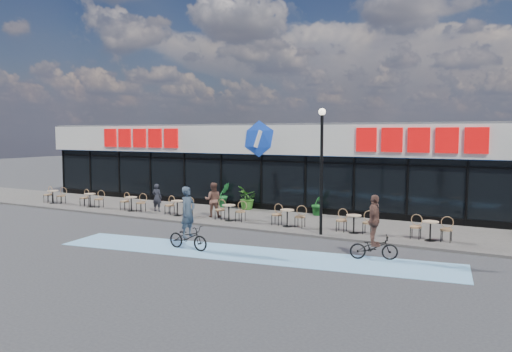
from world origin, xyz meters
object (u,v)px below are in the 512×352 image
(potted_plant_mid, at_px, (223,195))
(cyclist_a, at_px, (188,228))
(potted_plant_right, at_px, (318,204))
(cyclist_b, at_px, (374,234))
(potted_plant_left, at_px, (248,198))
(patron_left, at_px, (157,197))
(patron_right, at_px, (213,200))
(bistro_set_0, at_px, (54,195))
(lamp_post, at_px, (322,160))

(potted_plant_mid, height_order, cyclist_a, cyclist_a)
(potted_plant_right, relative_size, cyclist_b, 0.54)
(potted_plant_left, distance_m, patron_left, 4.66)
(cyclist_a, bearing_deg, potted_plant_mid, 114.71)
(potted_plant_right, distance_m, patron_right, 5.09)
(potted_plant_left, relative_size, cyclist_a, 0.56)
(potted_plant_left, bearing_deg, potted_plant_mid, 171.67)
(patron_left, xyz_separation_m, cyclist_a, (6.12, -5.68, -0.04))
(patron_right, xyz_separation_m, cyclist_a, (2.68, -5.65, -0.15))
(bistro_set_0, relative_size, patron_right, 0.93)
(potted_plant_right, bearing_deg, cyclist_b, -55.57)
(lamp_post, relative_size, cyclist_a, 2.22)
(bistro_set_0, height_order, patron_left, patron_left)
(lamp_post, height_order, cyclist_b, lamp_post)
(patron_left, relative_size, cyclist_b, 0.67)
(potted_plant_right, xyz_separation_m, cyclist_b, (4.60, -6.71, 0.17))
(bistro_set_0, bearing_deg, potted_plant_left, 16.37)
(potted_plant_left, relative_size, cyclist_b, 0.59)
(potted_plant_right, bearing_deg, patron_left, -159.98)
(patron_right, distance_m, cyclist_a, 6.26)
(lamp_post, distance_m, patron_left, 9.85)
(lamp_post, relative_size, cyclist_b, 2.33)
(patron_left, xyz_separation_m, patron_right, (3.45, -0.03, 0.11))
(cyclist_b, bearing_deg, patron_right, 156.23)
(potted_plant_right, bearing_deg, patron_right, -146.24)
(cyclist_b, bearing_deg, lamp_post, 138.50)
(bistro_set_0, xyz_separation_m, cyclist_b, (19.36, -3.43, 0.29))
(potted_plant_mid, relative_size, potted_plant_right, 1.14)
(patron_right, height_order, cyclist_a, cyclist_a)
(potted_plant_mid, height_order, patron_left, patron_left)
(bistro_set_0, height_order, potted_plant_left, potted_plant_left)
(cyclist_b, bearing_deg, potted_plant_mid, 145.84)
(patron_right, height_order, cyclist_b, cyclist_b)
(lamp_post, xyz_separation_m, potted_plant_left, (-5.69, 4.16, -2.34))
(potted_plant_right, bearing_deg, lamp_post, -66.94)
(potted_plant_right, relative_size, cyclist_a, 0.51)
(patron_right, bearing_deg, cyclist_a, 90.86)
(potted_plant_left, xyz_separation_m, patron_left, (-3.79, -2.72, 0.09))
(lamp_post, bearing_deg, potted_plant_mid, 149.03)
(potted_plant_right, bearing_deg, bistro_set_0, -167.49)
(potted_plant_left, xyz_separation_m, cyclist_a, (2.34, -8.39, 0.05))
(potted_plant_left, distance_m, cyclist_b, 10.77)
(lamp_post, distance_m, potted_plant_mid, 8.85)
(bistro_set_0, distance_m, patron_right, 10.55)
(cyclist_a, relative_size, cyclist_b, 1.05)
(potted_plant_right, height_order, cyclist_a, cyclist_a)
(bistro_set_0, relative_size, potted_plant_right, 1.34)
(patron_left, bearing_deg, potted_plant_mid, -134.34)
(bistro_set_0, height_order, potted_plant_mid, potted_plant_mid)
(patron_left, height_order, patron_right, patron_right)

